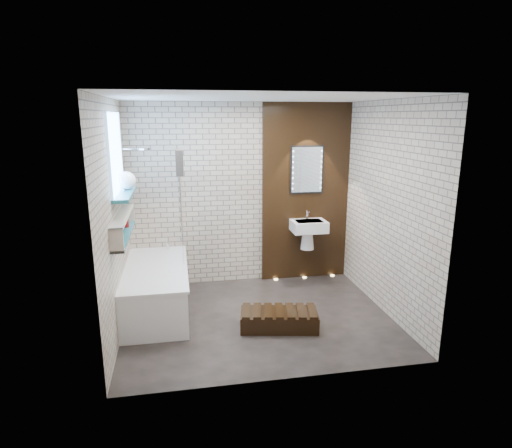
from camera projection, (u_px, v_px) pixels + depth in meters
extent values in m
plane|color=black|center=(258.00, 318.00, 5.32)|extent=(3.20, 3.20, 0.00)
cube|color=tan|center=(242.00, 195.00, 6.24)|extent=(3.20, 0.04, 2.60)
cube|color=tan|center=(286.00, 247.00, 3.76)|extent=(3.20, 0.04, 2.60)
cube|color=tan|center=(114.00, 220.00, 4.72)|extent=(0.04, 2.60, 2.60)
cube|color=tan|center=(387.00, 209.00, 5.29)|extent=(0.04, 2.60, 2.60)
plane|color=white|center=(259.00, 98.00, 4.69)|extent=(3.20, 3.20, 0.00)
cube|color=black|center=(305.00, 193.00, 6.38)|extent=(1.30, 0.06, 2.60)
cube|color=#7FADE0|center=(115.00, 153.00, 4.89)|extent=(0.03, 1.00, 0.90)
cube|color=#216D7C|center=(125.00, 194.00, 5.02)|extent=(0.18, 1.00, 0.04)
cube|color=#216D7C|center=(124.00, 235.00, 4.93)|extent=(0.14, 1.30, 0.03)
cube|color=#B2A899|center=(123.00, 216.00, 4.87)|extent=(0.14, 1.30, 0.03)
cube|color=#B2A899|center=(116.00, 241.00, 4.30)|extent=(0.14, 0.03, 0.26)
cube|color=#B2A899|center=(129.00, 214.00, 5.51)|extent=(0.14, 0.03, 0.26)
cube|color=white|center=(156.00, 290.00, 5.47)|extent=(0.75, 1.70, 0.55)
cube|color=white|center=(155.00, 268.00, 5.40)|extent=(0.79, 1.74, 0.03)
cylinder|color=silver|center=(168.00, 245.00, 6.10)|extent=(0.04, 0.04, 0.12)
cube|color=white|center=(181.00, 204.00, 5.71)|extent=(0.01, 0.78, 1.40)
cube|color=black|center=(179.00, 162.00, 5.33)|extent=(0.09, 0.24, 0.31)
cylinder|color=silver|center=(144.00, 149.00, 5.51)|extent=(0.18, 0.18, 0.02)
cube|color=white|center=(309.00, 226.00, 6.29)|extent=(0.50, 0.36, 0.16)
cone|color=white|center=(307.00, 240.00, 6.39)|extent=(0.20, 0.20, 0.28)
cylinder|color=silver|center=(307.00, 215.00, 6.35)|extent=(0.03, 0.03, 0.14)
cube|color=black|center=(307.00, 170.00, 6.27)|extent=(0.50, 0.02, 0.70)
cube|color=silver|center=(307.00, 170.00, 6.26)|extent=(0.45, 0.01, 0.65)
cube|color=black|center=(279.00, 320.00, 5.04)|extent=(0.95, 0.55, 0.20)
cylinder|color=maroon|center=(126.00, 222.00, 5.22)|extent=(0.05, 0.05, 0.13)
cylinder|color=maroon|center=(119.00, 238.00, 4.52)|extent=(0.06, 0.06, 0.13)
sphere|color=white|center=(127.00, 181.00, 5.16)|extent=(0.22, 0.22, 0.22)
cylinder|color=#FFD899|center=(276.00, 279.00, 6.55)|extent=(0.06, 0.06, 0.01)
cylinder|color=#FFD899|center=(304.00, 277.00, 6.63)|extent=(0.06, 0.06, 0.01)
cylinder|color=#FFD899|center=(332.00, 275.00, 6.71)|extent=(0.06, 0.06, 0.01)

